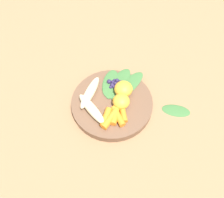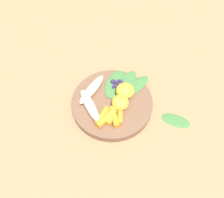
{
  "view_description": "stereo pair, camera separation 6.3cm",
  "coord_description": "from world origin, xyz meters",
  "px_view_note": "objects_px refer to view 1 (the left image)",
  "views": [
    {
      "loc": [
        0.16,
        -0.31,
        0.56
      ],
      "look_at": [
        0.0,
        0.0,
        0.03
      ],
      "focal_mm": 35.95,
      "sensor_mm": 36.0,
      "label": 1
    },
    {
      "loc": [
        0.22,
        -0.28,
        0.56
      ],
      "look_at": [
        0.0,
        0.0,
        0.03
      ],
      "focal_mm": 35.95,
      "sensor_mm": 36.0,
      "label": 2
    }
  ],
  "objects_px": {
    "banana_peeled_left": "(92,109)",
    "kale_leaf_stray": "(176,110)",
    "bowl": "(112,103)",
    "orange_segment_near": "(123,89)",
    "banana_peeled_right": "(90,92)"
  },
  "relations": [
    {
      "from": "banana_peeled_left",
      "to": "orange_segment_near",
      "type": "height_order",
      "value": "orange_segment_near"
    },
    {
      "from": "banana_peeled_left",
      "to": "orange_segment_near",
      "type": "relative_size",
      "value": 2.21
    },
    {
      "from": "orange_segment_near",
      "to": "bowl",
      "type": "bearing_deg",
      "value": -112.15
    },
    {
      "from": "kale_leaf_stray",
      "to": "banana_peeled_left",
      "type": "bearing_deg",
      "value": -165.87
    },
    {
      "from": "banana_peeled_left",
      "to": "kale_leaf_stray",
      "type": "relative_size",
      "value": 1.42
    },
    {
      "from": "banana_peeled_left",
      "to": "kale_leaf_stray",
      "type": "bearing_deg",
      "value": 56.56
    },
    {
      "from": "bowl",
      "to": "banana_peeled_left",
      "type": "distance_m",
      "value": 0.07
    },
    {
      "from": "bowl",
      "to": "banana_peeled_right",
      "type": "bearing_deg",
      "value": -171.05
    },
    {
      "from": "bowl",
      "to": "banana_peeled_right",
      "type": "xyz_separation_m",
      "value": [
        -0.07,
        -0.01,
        0.02
      ]
    },
    {
      "from": "bowl",
      "to": "kale_leaf_stray",
      "type": "relative_size",
      "value": 2.85
    },
    {
      "from": "orange_segment_near",
      "to": "kale_leaf_stray",
      "type": "distance_m",
      "value": 0.17
    },
    {
      "from": "bowl",
      "to": "kale_leaf_stray",
      "type": "distance_m",
      "value": 0.19
    },
    {
      "from": "bowl",
      "to": "kale_leaf_stray",
      "type": "xyz_separation_m",
      "value": [
        0.17,
        0.07,
        -0.01
      ]
    },
    {
      "from": "banana_peeled_right",
      "to": "kale_leaf_stray",
      "type": "xyz_separation_m",
      "value": [
        0.24,
        0.08,
        -0.03
      ]
    },
    {
      "from": "banana_peeled_right",
      "to": "banana_peeled_left",
      "type": "bearing_deg",
      "value": 28.4
    }
  ]
}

